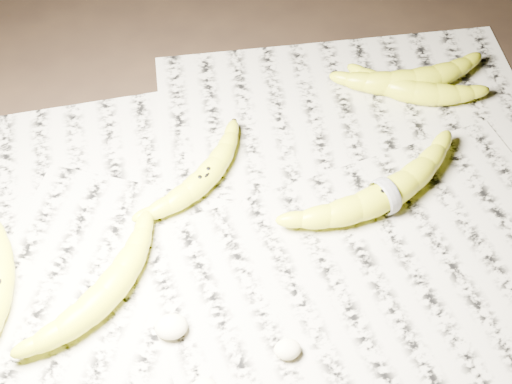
{
  "coord_description": "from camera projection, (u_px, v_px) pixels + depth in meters",
  "views": [
    {
      "loc": [
        -0.09,
        -0.54,
        0.78
      ],
      "look_at": [
        -0.01,
        0.0,
        0.05
      ],
      "focal_mm": 50.0,
      "sensor_mm": 36.0,
      "label": 1
    }
  ],
  "objects": [
    {
      "name": "banana_upper_b",
      "position": [
        415.0,
        90.0,
        1.05
      ],
      "size": [
        0.18,
        0.12,
        0.04
      ],
      "primitive_type": null,
      "rotation": [
        0.0,
        0.0,
        -0.41
      ],
      "color": "yellow",
      "rests_on": "newspaper_patch"
    },
    {
      "name": "banana_left_b",
      "position": [
        105.0,
        292.0,
        0.85
      ],
      "size": [
        0.19,
        0.19,
        0.04
      ],
      "primitive_type": null,
      "rotation": [
        0.0,
        0.0,
        0.8
      ],
      "color": "yellow",
      "rests_on": "newspaper_patch"
    },
    {
      "name": "banana_taped",
      "position": [
        385.0,
        194.0,
        0.93
      ],
      "size": [
        0.26,
        0.16,
        0.04
      ],
      "primitive_type": null,
      "rotation": [
        0.0,
        0.0,
        0.39
      ],
      "color": "yellow",
      "rests_on": "newspaper_patch"
    },
    {
      "name": "flesh_chunk_a",
      "position": [
        171.0,
        325.0,
        0.83
      ],
      "size": [
        0.04,
        0.03,
        0.02
      ],
      "primitive_type": "ellipsoid",
      "color": "#FFF3C5",
      "rests_on": "newspaper_patch"
    },
    {
      "name": "ground",
      "position": [
        260.0,
        214.0,
        0.95
      ],
      "size": [
        3.0,
        3.0,
        0.0
      ],
      "primitive_type": "plane",
      "color": "black",
      "rests_on": "ground"
    },
    {
      "name": "banana_center",
      "position": [
        203.0,
        177.0,
        0.96
      ],
      "size": [
        0.17,
        0.16,
        0.03
      ],
      "primitive_type": null,
      "rotation": [
        0.0,
        0.0,
        0.76
      ],
      "color": "yellow",
      "rests_on": "newspaper_patch"
    },
    {
      "name": "flesh_chunk_c",
      "position": [
        288.0,
        348.0,
        0.82
      ],
      "size": [
        0.03,
        0.03,
        0.02
      ],
      "primitive_type": "ellipsoid",
      "color": "#FFF3C5",
      "rests_on": "newspaper_patch"
    },
    {
      "name": "banana_upper_a",
      "position": [
        413.0,
        79.0,
        1.06
      ],
      "size": [
        0.2,
        0.07,
        0.04
      ],
      "primitive_type": null,
      "rotation": [
        0.0,
        0.0,
        0.03
      ],
      "color": "yellow",
      "rests_on": "newspaper_patch"
    },
    {
      "name": "measuring_tape",
      "position": [
        385.0,
        194.0,
        0.93
      ],
      "size": [
        0.02,
        0.05,
        0.05
      ],
      "primitive_type": "torus",
      "rotation": [
        0.0,
        1.57,
        0.39
      ],
      "color": "white",
      "rests_on": "newspaper_patch"
    },
    {
      "name": "newspaper_patch",
      "position": [
        242.0,
        236.0,
        0.92
      ],
      "size": [
        0.9,
        0.7,
        0.01
      ],
      "primitive_type": "cube",
      "color": "#B6B29C",
      "rests_on": "ground"
    }
  ]
}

